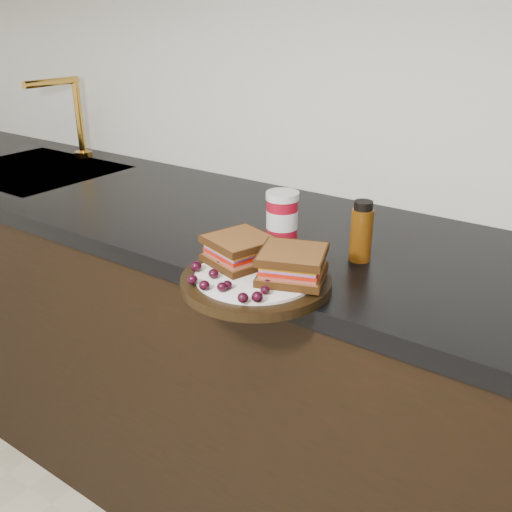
{
  "coord_description": "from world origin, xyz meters",
  "views": [
    {
      "loc": [
        0.58,
        0.65,
        1.37
      ],
      "look_at": [
        0.03,
        1.42,
        0.96
      ],
      "focal_mm": 40.0,
      "sensor_mm": 36.0,
      "label": 1
    }
  ],
  "objects_px": {
    "condiment_jar": "(282,216)",
    "oil_bottle": "(361,231)",
    "plate": "(256,281)",
    "sandwich_left": "(240,250)"
  },
  "relations": [
    {
      "from": "plate",
      "to": "sandwich_left",
      "type": "relative_size",
      "value": 2.45
    },
    {
      "from": "sandwich_left",
      "to": "oil_bottle",
      "type": "xyz_separation_m",
      "value": [
        0.16,
        0.2,
        0.01
      ]
    },
    {
      "from": "plate",
      "to": "sandwich_left",
      "type": "distance_m",
      "value": 0.07
    },
    {
      "from": "condiment_jar",
      "to": "plate",
      "type": "bearing_deg",
      "value": -68.03
    },
    {
      "from": "plate",
      "to": "oil_bottle",
      "type": "height_order",
      "value": "oil_bottle"
    },
    {
      "from": "plate",
      "to": "condiment_jar",
      "type": "distance_m",
      "value": 0.25
    },
    {
      "from": "sandwich_left",
      "to": "oil_bottle",
      "type": "height_order",
      "value": "oil_bottle"
    },
    {
      "from": "condiment_jar",
      "to": "oil_bottle",
      "type": "bearing_deg",
      "value": -2.34
    },
    {
      "from": "oil_bottle",
      "to": "plate",
      "type": "bearing_deg",
      "value": -114.8
    },
    {
      "from": "plate",
      "to": "sandwich_left",
      "type": "xyz_separation_m",
      "value": [
        -0.06,
        0.02,
        0.04
      ]
    }
  ]
}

